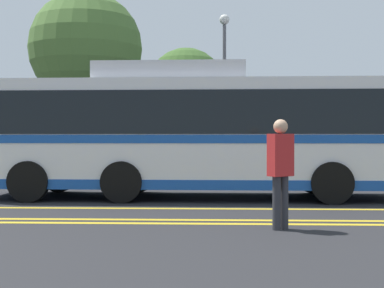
# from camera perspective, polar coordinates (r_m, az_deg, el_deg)

# --- Properties ---
(ground_plane) EXTENTS (220.00, 220.00, 0.00)m
(ground_plane) POSITION_cam_1_polar(r_m,az_deg,el_deg) (14.47, -2.42, -5.52)
(ground_plane) COLOR #262628
(lane_strip_0) EXTENTS (30.82, 0.20, 0.01)m
(lane_strip_0) POSITION_cam_1_polar(r_m,az_deg,el_deg) (11.81, -0.41, -6.90)
(lane_strip_0) COLOR gold
(lane_strip_0) RESTS_ON ground_plane
(lane_strip_1) EXTENTS (30.82, 0.20, 0.01)m
(lane_strip_1) POSITION_cam_1_polar(r_m,az_deg,el_deg) (10.22, -0.82, -8.09)
(lane_strip_1) COLOR gold
(lane_strip_1) RESTS_ON ground_plane
(lane_strip_2) EXTENTS (30.82, 0.20, 0.01)m
(lane_strip_2) POSITION_cam_1_polar(r_m,az_deg,el_deg) (9.79, -0.96, -8.48)
(lane_strip_2) COLOR gold
(lane_strip_2) RESTS_ON ground_plane
(curb_strip) EXTENTS (38.82, 0.36, 0.15)m
(curb_strip) POSITION_cam_1_polar(r_m,az_deg,el_deg) (20.75, 0.72, -3.43)
(curb_strip) COLOR #99999E
(curb_strip) RESTS_ON ground_plane
(transit_bus) EXTENTS (11.17, 2.88, 3.44)m
(transit_bus) POSITION_cam_1_polar(r_m,az_deg,el_deg) (13.91, -0.07, 1.36)
(transit_bus) COLOR silver
(transit_bus) RESTS_ON ground_plane
(parked_car_1) EXTENTS (4.98, 2.27, 1.33)m
(parked_car_1) POSITION_cam_1_polar(r_m,az_deg,el_deg) (19.86, -7.49, -1.85)
(parked_car_1) COLOR navy
(parked_car_1) RESTS_ON ground_plane
(parked_car_2) EXTENTS (4.87, 2.13, 1.47)m
(parked_car_2) POSITION_cam_1_polar(r_m,az_deg,el_deg) (19.80, 13.52, -1.67)
(parked_car_2) COLOR #9E9EA3
(parked_car_2) RESTS_ON ground_plane
(pedestrian_0) EXTENTS (0.47, 0.41, 1.87)m
(pedestrian_0) POSITION_cam_1_polar(r_m,az_deg,el_deg) (9.18, 9.42, -2.32)
(pedestrian_0) COLOR #2D2D33
(pedestrian_0) RESTS_ON ground_plane
(street_lamp) EXTENTS (0.41, 0.41, 6.56)m
(street_lamp) POSITION_cam_1_polar(r_m,az_deg,el_deg) (21.87, 3.48, 7.77)
(street_lamp) COLOR #59595E
(street_lamp) RESTS_ON ground_plane
(tree_0) EXTENTS (3.60, 3.60, 5.71)m
(tree_0) POSITION_cam_1_polar(r_m,az_deg,el_deg) (24.83, -0.63, 6.08)
(tree_0) COLOR #513823
(tree_0) RESTS_ON ground_plane
(tree_1) EXTENTS (4.77, 4.77, 7.74)m
(tree_1) POSITION_cam_1_polar(r_m,az_deg,el_deg) (23.39, -11.25, 9.96)
(tree_1) COLOR #513823
(tree_1) RESTS_ON ground_plane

